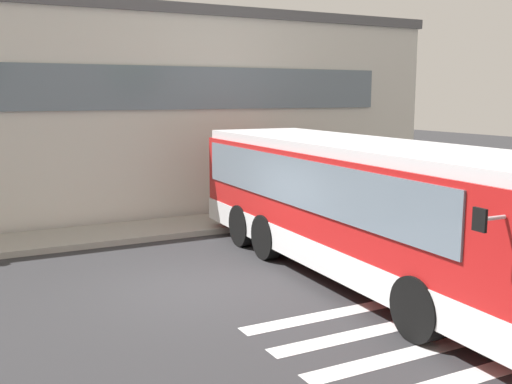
% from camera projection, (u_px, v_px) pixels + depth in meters
% --- Properties ---
extents(ground_plane, '(80.00, 90.00, 0.02)m').
position_uv_depth(ground_plane, '(196.00, 287.00, 11.45)').
color(ground_plane, '#2B2B2D').
rests_on(ground_plane, ground).
extents(bay_paint_stripes, '(4.40, 3.96, 0.01)m').
position_uv_depth(bay_paint_stripes, '(434.00, 348.00, 8.69)').
color(bay_paint_stripes, silver).
rests_on(bay_paint_stripes, ground).
extents(terminal_building, '(23.18, 13.80, 6.14)m').
position_uv_depth(terminal_building, '(50.00, 111.00, 20.82)').
color(terminal_building, silver).
rests_on(terminal_building, ground).
extents(boarding_curb, '(25.38, 2.00, 0.15)m').
position_uv_depth(boarding_curb, '(127.00, 232.00, 15.64)').
color(boarding_curb, '#9E9B93').
rests_on(boarding_curb, ground).
extents(bus_main_foreground, '(3.36, 10.32, 2.70)m').
position_uv_depth(bus_main_foreground, '(360.00, 210.00, 12.06)').
color(bus_main_foreground, red).
rests_on(bus_main_foreground, ground).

